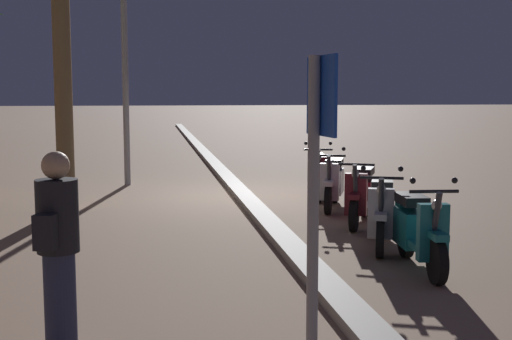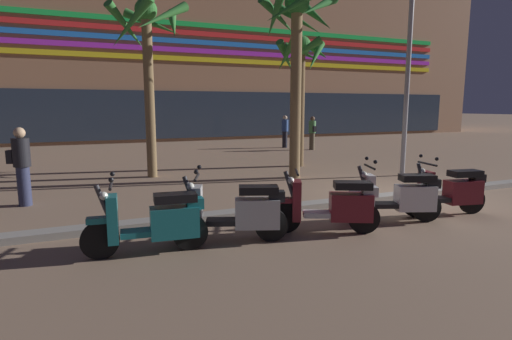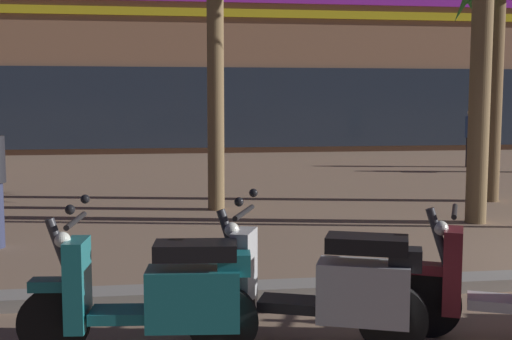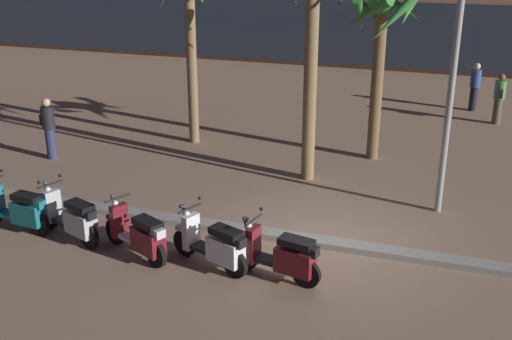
{
  "view_description": "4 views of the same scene",
  "coord_description": "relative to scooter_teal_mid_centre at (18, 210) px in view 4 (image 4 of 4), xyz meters",
  "views": [
    {
      "loc": [
        -13.52,
        1.77,
        2.12
      ],
      "look_at": [
        -4.2,
        0.27,
        1.02
      ],
      "focal_mm": 46.63,
      "sensor_mm": 36.0,
      "label": 1
    },
    {
      "loc": [
        -6.86,
        -7.12,
        2.08
      ],
      "look_at": [
        -3.75,
        0.11,
        0.85
      ],
      "focal_mm": 28.4,
      "sensor_mm": 36.0,
      "label": 2
    },
    {
      "loc": [
        -5.93,
        -6.24,
        1.89
      ],
      "look_at": [
        -4.64,
        2.71,
        0.93
      ],
      "focal_mm": 46.76,
      "sensor_mm": 36.0,
      "label": 3
    },
    {
      "loc": [
        2.22,
        -10.68,
        5.63
      ],
      "look_at": [
        -1.68,
        0.87,
        1.02
      ],
      "focal_mm": 43.43,
      "sensor_mm": 36.0,
      "label": 4
    }
  ],
  "objects": [
    {
      "name": "ground_plane",
      "position": [
        5.97,
        1.44,
        -0.46
      ],
      "size": [
        200.0,
        200.0,
        0.0
      ],
      "primitive_type": "plane",
      "color": "#93755B"
    },
    {
      "name": "curb_strip",
      "position": [
        5.97,
        1.36,
        -0.4
      ],
      "size": [
        60.0,
        0.36,
        0.12
      ],
      "primitive_type": "cube",
      "color": "gray",
      "rests_on": "ground"
    },
    {
      "name": "scooter_teal_mid_centre",
      "position": [
        0.0,
        0.0,
        0.0
      ],
      "size": [
        1.76,
        0.56,
        1.17
      ],
      "color": "black",
      "rests_on": "ground"
    },
    {
      "name": "scooter_silver_lead_nearest",
      "position": [
        1.26,
        0.0,
        0.01
      ],
      "size": [
        1.76,
        0.86,
        1.17
      ],
      "color": "black",
      "rests_on": "ground"
    },
    {
      "name": "scooter_maroon_mid_rear",
      "position": [
        2.86,
        -0.22,
        0.0
      ],
      "size": [
        1.68,
        0.94,
        1.04
      ],
      "color": "black",
      "rests_on": "ground"
    },
    {
      "name": "scooter_white_mid_front",
      "position": [
        4.34,
        -0.15,
        0.01
      ],
      "size": [
        1.69,
        0.85,
        1.17
      ],
      "color": "black",
      "rests_on": "ground"
    },
    {
      "name": "scooter_maroon_last_in_row",
      "position": [
        5.59,
        -0.15,
        0.0
      ],
      "size": [
        1.72,
        0.66,
        1.17
      ],
      "color": "black",
      "rests_on": "ground"
    },
    {
      "name": "palm_tree_far_corner",
      "position": [
        6.13,
        6.74,
        2.93
      ],
      "size": [
        1.99,
        2.03,
        4.46
      ],
      "color": "brown",
      "rests_on": "ground"
    },
    {
      "name": "palm_tree_mid_walkway",
      "position": [
        4.82,
        4.73,
        3.58
      ],
      "size": [
        2.22,
        2.24,
        5.3
      ],
      "color": "olive",
      "rests_on": "ground"
    },
    {
      "name": "palm_tree_near_sign",
      "position": [
        1.02,
        6.51,
        3.43
      ],
      "size": [
        2.32,
        2.4,
        5.09
      ],
      "color": "olive",
      "rests_on": "ground"
    },
    {
      "name": "pedestrian_by_palm_tree",
      "position": [
        9.37,
        11.29,
        0.4
      ],
      "size": [
        0.34,
        0.45,
        1.62
      ],
      "color": "brown",
      "rests_on": "ground"
    },
    {
      "name": "pedestrian_strolling_near_curb",
      "position": [
        -2.09,
        3.96,
        0.42
      ],
      "size": [
        0.46,
        0.34,
        1.66
      ],
      "color": "#2D3351",
      "rests_on": "ground"
    },
    {
      "name": "pedestrian_window_shopping",
      "position": [
        8.64,
        12.75,
        0.4
      ],
      "size": [
        0.34,
        0.34,
        1.64
      ],
      "color": "black",
      "rests_on": "ground"
    },
    {
      "name": "street_lamp",
      "position": [
        8.01,
        3.73,
        3.35
      ],
      "size": [
        0.36,
        0.36,
        6.18
      ],
      "color": "#939399",
      "rests_on": "ground"
    }
  ]
}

